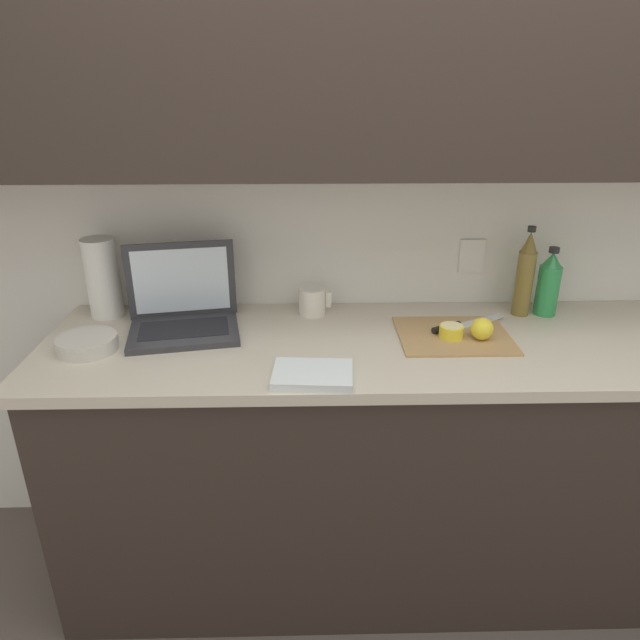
{
  "coord_description": "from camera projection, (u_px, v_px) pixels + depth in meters",
  "views": [
    {
      "loc": [
        -0.37,
        -1.63,
        1.7
      ],
      "look_at": [
        -0.33,
        -0.01,
        1.01
      ],
      "focal_mm": 32.0,
      "sensor_mm": 36.0,
      "label": 1
    }
  ],
  "objects": [
    {
      "name": "paper_towel_roll",
      "position": [
        103.0,
        278.0,
        1.95
      ],
      "size": [
        0.11,
        0.11,
        0.27
      ],
      "color": "white",
      "rests_on": "counter_unit"
    },
    {
      "name": "lemon_whole_beside",
      "position": [
        482.0,
        329.0,
        1.78
      ],
      "size": [
        0.07,
        0.07,
        0.07
      ],
      "color": "yellow",
      "rests_on": "cutting_board"
    },
    {
      "name": "laptop",
      "position": [
        183.0,
        310.0,
        1.87
      ],
      "size": [
        0.39,
        0.32,
        0.27
      ],
      "rotation": [
        0.0,
        0.0,
        0.17
      ],
      "color": "#333338",
      "rests_on": "counter_unit"
    },
    {
      "name": "knife",
      "position": [
        456.0,
        325.0,
        1.88
      ],
      "size": [
        0.28,
        0.17,
        0.02
      ],
      "rotation": [
        0.0,
        0.0,
        0.5
      ],
      "color": "silver",
      "rests_on": "cutting_board"
    },
    {
      "name": "lemon_half_cut",
      "position": [
        451.0,
        331.0,
        1.81
      ],
      "size": [
        0.08,
        0.08,
        0.04
      ],
      "color": "yellow",
      "rests_on": "cutting_board"
    },
    {
      "name": "counter_unit",
      "position": [
        421.0,
        458.0,
        1.99
      ],
      "size": [
        2.42,
        0.65,
        0.93
      ],
      "color": "#332823",
      "rests_on": "ground_plane"
    },
    {
      "name": "bottle_green_soda",
      "position": [
        549.0,
        284.0,
        1.97
      ],
      "size": [
        0.08,
        0.08,
        0.24
      ],
      "color": "#2D934C",
      "rests_on": "counter_unit"
    },
    {
      "name": "bottle_oil_tall",
      "position": [
        525.0,
        275.0,
        1.95
      ],
      "size": [
        0.06,
        0.06,
        0.31
      ],
      "color": "olive",
      "rests_on": "counter_unit"
    },
    {
      "name": "measuring_cup",
      "position": [
        312.0,
        301.0,
        1.99
      ],
      "size": [
        0.11,
        0.09,
        0.1
      ],
      "color": "silver",
      "rests_on": "counter_unit"
    },
    {
      "name": "dish_towel",
      "position": [
        313.0,
        375.0,
        1.57
      ],
      "size": [
        0.23,
        0.17,
        0.02
      ],
      "primitive_type": "cube",
      "rotation": [
        0.0,
        0.0,
        -0.07
      ],
      "color": "white",
      "rests_on": "counter_unit"
    },
    {
      "name": "cutting_board",
      "position": [
        453.0,
        335.0,
        1.83
      ],
      "size": [
        0.35,
        0.3,
        0.01
      ],
      "primitive_type": "cube",
      "color": "tan",
      "rests_on": "counter_unit"
    },
    {
      "name": "bowl_white",
      "position": [
        87.0,
        344.0,
        1.73
      ],
      "size": [
        0.18,
        0.18,
        0.05
      ],
      "color": "beige",
      "rests_on": "counter_unit"
    },
    {
      "name": "ground_plane",
      "position": [
        407.0,
        561.0,
        2.17
      ],
      "size": [
        12.0,
        12.0,
        0.0
      ],
      "primitive_type": "plane",
      "color": "#564C47",
      "rests_on": "ground"
    },
    {
      "name": "wall_back",
      "position": [
        424.0,
        125.0,
        1.79
      ],
      "size": [
        5.2,
        0.38,
        2.6
      ],
      "color": "white",
      "rests_on": "ground_plane"
    }
  ]
}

